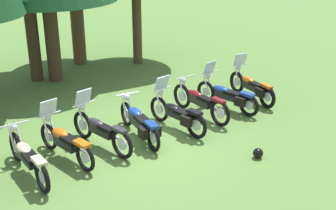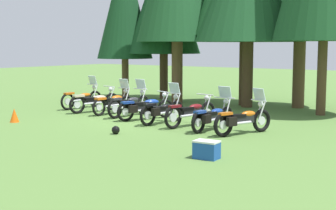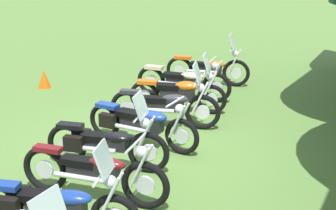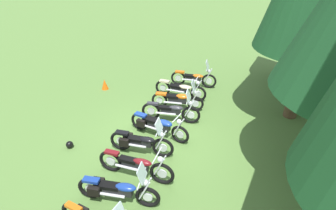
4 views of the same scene
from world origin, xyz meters
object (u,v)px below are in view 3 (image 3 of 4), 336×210
at_px(motorcycle_3, 166,105).
at_px(traffic_cone, 44,79).
at_px(motorcycle_2, 179,92).
at_px(motorcycle_7, 54,204).
at_px(motorcycle_6, 94,172).
at_px(motorcycle_4, 140,122).
at_px(motorcycle_5, 105,142).
at_px(motorcycle_0, 209,68).
at_px(motorcycle_1, 184,80).

bearing_deg(motorcycle_3, traffic_cone, 148.63).
xyz_separation_m(motorcycle_2, motorcycle_7, (5.09, -1.01, -0.02)).
height_order(motorcycle_2, motorcycle_6, motorcycle_2).
relative_size(motorcycle_4, motorcycle_5, 1.04).
bearing_deg(motorcycle_4, motorcycle_5, -90.00).
xyz_separation_m(motorcycle_0, motorcycle_2, (2.24, -0.49, 0.01)).
bearing_deg(motorcycle_5, motorcycle_7, -88.11).
distance_m(motorcycle_2, traffic_cone, 3.89).
relative_size(motorcycle_4, traffic_cone, 4.70).
xyz_separation_m(motorcycle_0, motorcycle_6, (6.36, -1.23, 0.01)).
bearing_deg(traffic_cone, motorcycle_2, 69.84).
bearing_deg(motorcycle_6, traffic_cone, 128.07).
bearing_deg(motorcycle_0, motorcycle_7, -96.93).
distance_m(motorcycle_2, motorcycle_4, 2.02).
distance_m(motorcycle_6, traffic_cone, 6.19).
bearing_deg(motorcycle_0, motorcycle_1, -107.43).
xyz_separation_m(motorcycle_1, motorcycle_4, (2.95, -0.48, 0.01)).
bearing_deg(motorcycle_7, motorcycle_1, 83.00).
xyz_separation_m(motorcycle_1, motorcycle_6, (5.11, -0.72, 0.02)).
bearing_deg(motorcycle_6, motorcycle_5, 106.94).
bearing_deg(motorcycle_5, motorcycle_3, 76.07).
height_order(motorcycle_1, motorcycle_5, motorcycle_5).
bearing_deg(motorcycle_7, traffic_cone, 114.58).
relative_size(motorcycle_5, motorcycle_7, 0.95).
distance_m(motorcycle_1, motorcycle_7, 6.17).
xyz_separation_m(motorcycle_4, motorcycle_6, (2.16, -0.25, 0.00)).
bearing_deg(motorcycle_6, motorcycle_2, 89.83).
xyz_separation_m(motorcycle_1, motorcycle_2, (0.99, 0.01, 0.02)).
height_order(motorcycle_1, motorcycle_2, motorcycle_2).
bearing_deg(motorcycle_3, motorcycle_6, -98.89).
relative_size(motorcycle_6, motorcycle_7, 1.04).
relative_size(motorcycle_2, motorcycle_3, 0.95).
bearing_deg(motorcycle_0, motorcycle_5, -99.94).
bearing_deg(motorcycle_2, motorcycle_4, -101.75).
bearing_deg(motorcycle_2, motorcycle_3, -96.16).
bearing_deg(motorcycle_2, motorcycle_6, -97.86).
bearing_deg(motorcycle_0, motorcycle_6, -96.31).
height_order(motorcycle_4, traffic_cone, motorcycle_4).
xyz_separation_m(motorcycle_5, motorcycle_6, (1.11, 0.13, -0.00)).
bearing_deg(motorcycle_1, motorcycle_5, -90.16).
bearing_deg(motorcycle_4, traffic_cone, 153.77).
xyz_separation_m(motorcycle_3, motorcycle_5, (2.06, -0.73, -0.01)).
height_order(motorcycle_2, motorcycle_7, motorcycle_7).
distance_m(motorcycle_1, motorcycle_4, 2.99).
relative_size(motorcycle_2, motorcycle_6, 0.92).
relative_size(motorcycle_1, motorcycle_4, 1.04).
bearing_deg(motorcycle_4, motorcycle_6, -76.54).
distance_m(motorcycle_4, motorcycle_7, 3.18).
bearing_deg(motorcycle_1, motorcycle_3, -81.79).
relative_size(motorcycle_5, motorcycle_6, 0.92).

